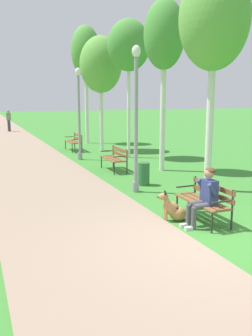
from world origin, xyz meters
TOP-DOWN VIEW (x-y plane):
  - ground_plane at (0.00, 0.00)m, footprint 120.00×120.00m
  - paved_path at (-2.05, 24.00)m, footprint 3.47×60.00m
  - park_bench_near at (0.53, 1.10)m, footprint 0.55×1.50m
  - park_bench_mid at (0.67, 7.04)m, footprint 0.55×1.50m
  - park_bench_far at (0.56, 12.47)m, footprint 0.55×1.50m
  - person_seated_on_near_bench at (0.32, 0.83)m, footprint 0.74×0.49m
  - dog_shepherd at (-0.11, 1.36)m, footprint 0.81×0.41m
  - lamp_post_near at (0.14, 3.97)m, footprint 0.24×0.24m
  - lamp_post_mid at (0.11, 9.82)m, footprint 0.24×0.24m
  - birch_tree_second at (2.13, 3.34)m, footprint 1.89×1.94m
  - birch_tree_third at (2.28, 6.43)m, footprint 1.42×1.48m
  - birch_tree_fourth at (2.28, 9.59)m, footprint 1.83×1.66m
  - birch_tree_fifth at (1.87, 12.08)m, footprint 2.05×1.93m
  - birch_tree_sixth at (2.02, 15.15)m, footprint 1.62×1.58m
  - litter_bin at (0.70, 4.62)m, footprint 0.36×0.36m
  - pedestrian_distant at (-1.54, 23.83)m, footprint 0.32×0.22m

SIDE VIEW (x-z plane):
  - ground_plane at x=0.00m, z-range 0.00..0.00m
  - paved_path at x=-2.05m, z-range 0.00..0.04m
  - dog_shepherd at x=-0.11m, z-range -0.09..0.61m
  - litter_bin at x=0.70m, z-range 0.00..0.70m
  - park_bench_near at x=0.53m, z-range 0.09..0.94m
  - park_bench_mid at x=0.67m, z-range 0.09..0.94m
  - park_bench_far at x=0.56m, z-range 0.09..0.94m
  - person_seated_on_near_bench at x=0.32m, z-range 0.06..1.31m
  - pedestrian_distant at x=-1.54m, z-range 0.02..1.67m
  - lamp_post_mid at x=0.11m, z-range 0.07..3.90m
  - lamp_post_near at x=0.14m, z-range 0.07..4.11m
  - birch_tree_fifth at x=1.87m, z-range 1.39..6.91m
  - birch_tree_second at x=2.13m, z-range 1.64..7.76m
  - birch_tree_third at x=2.28m, z-range 1.72..7.69m
  - birch_tree_fourth at x=2.28m, z-range 1.82..7.70m
  - birch_tree_sixth at x=2.02m, z-range 1.80..8.32m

